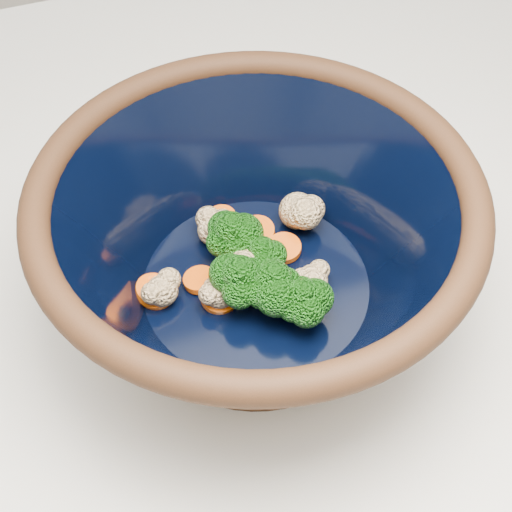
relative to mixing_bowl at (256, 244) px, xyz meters
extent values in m
cylinder|color=black|center=(0.00, 0.00, -0.08)|extent=(0.20, 0.20, 0.01)
torus|color=black|center=(0.00, 0.00, 0.05)|extent=(0.34, 0.34, 0.02)
cylinder|color=black|center=(0.00, 0.00, -0.05)|extent=(0.19, 0.19, 0.00)
cylinder|color=#608442|center=(0.01, 0.01, -0.04)|extent=(0.01, 0.01, 0.02)
ellipsoid|color=#1D6513|center=(0.01, 0.01, -0.02)|extent=(0.04, 0.04, 0.03)
cylinder|color=#608442|center=(0.00, -0.03, -0.04)|extent=(0.01, 0.01, 0.02)
ellipsoid|color=#1D6513|center=(0.00, -0.03, -0.01)|extent=(0.04, 0.04, 0.04)
cylinder|color=#608442|center=(0.02, -0.05, -0.04)|extent=(0.01, 0.01, 0.02)
ellipsoid|color=#1D6513|center=(0.02, -0.05, -0.02)|extent=(0.04, 0.04, 0.03)
cylinder|color=#608442|center=(-0.01, 0.03, -0.04)|extent=(0.01, 0.01, 0.02)
ellipsoid|color=#1D6513|center=(-0.01, 0.03, -0.01)|extent=(0.04, 0.04, 0.04)
cylinder|color=#608442|center=(-0.02, -0.01, -0.04)|extent=(0.01, 0.01, 0.02)
ellipsoid|color=#1D6513|center=(-0.02, -0.01, -0.01)|extent=(0.05, 0.05, 0.04)
sphere|color=beige|center=(-0.03, -0.01, -0.03)|extent=(0.03, 0.03, 0.03)
sphere|color=beige|center=(0.00, 0.01, -0.04)|extent=(0.03, 0.03, 0.03)
sphere|color=beige|center=(0.06, 0.05, -0.03)|extent=(0.03, 0.03, 0.03)
sphere|color=beige|center=(-0.08, 0.01, -0.04)|extent=(0.03, 0.03, 0.03)
sphere|color=beige|center=(0.00, 0.00, -0.04)|extent=(0.03, 0.03, 0.03)
sphere|color=beige|center=(-0.02, 0.06, -0.04)|extent=(0.03, 0.03, 0.03)
sphere|color=beige|center=(0.00, -0.01, -0.03)|extent=(0.03, 0.03, 0.03)
sphere|color=beige|center=(0.04, -0.02, -0.04)|extent=(0.03, 0.03, 0.03)
cylinder|color=#E45709|center=(0.01, 0.02, -0.04)|extent=(0.03, 0.03, 0.01)
cylinder|color=#E45709|center=(0.02, 0.05, -0.04)|extent=(0.03, 0.03, 0.01)
cylinder|color=#E45709|center=(-0.08, 0.02, -0.04)|extent=(0.03, 0.03, 0.01)
cylinder|color=#E45709|center=(-0.08, 0.02, -0.04)|extent=(0.03, 0.03, 0.01)
cylinder|color=#E45709|center=(-0.01, 0.07, -0.04)|extent=(0.03, 0.03, 0.01)
cylinder|color=#E45709|center=(-0.04, 0.02, -0.04)|extent=(0.03, 0.03, 0.01)
cylinder|color=#E45709|center=(0.03, 0.02, -0.04)|extent=(0.03, 0.03, 0.01)
cylinder|color=#E45709|center=(-0.03, -0.01, -0.04)|extent=(0.03, 0.03, 0.01)
camera|label=1|loc=(-0.13, -0.34, 0.42)|focal=50.00mm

